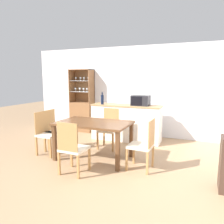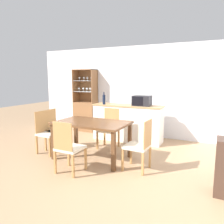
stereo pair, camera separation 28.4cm
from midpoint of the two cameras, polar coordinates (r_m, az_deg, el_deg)
name	(u,v)px [view 2 (the right image)]	position (r m, az deg, el deg)	size (l,w,h in m)	color
ground_plane	(96,168)	(4.20, -2.32, -14.35)	(18.00, 18.00, 0.00)	#A37F5B
wall_back	(142,91)	(6.31, 9.01, 5.31)	(6.80, 0.06, 2.55)	silver
kitchen_counter	(128,123)	(5.82, 5.47, -2.82)	(1.85, 0.53, 0.96)	white
display_cabinet	(86,112)	(6.91, -5.71, -0.03)	(0.70, 0.39, 1.91)	brown
dining_table	(92,127)	(4.47, -3.47, -3.81)	(1.48, 0.92, 0.77)	brown
dining_chair_side_left_far	(56,130)	(5.22, -13.03, -4.56)	(0.43, 0.43, 0.93)	beige
dining_chair_side_left_near	(47,132)	(5.02, -14.99, -5.18)	(0.44, 0.44, 0.93)	beige
dining_chair_head_near	(69,147)	(3.89, -9.22, -9.11)	(0.42, 0.42, 0.93)	beige
dining_chair_side_right_near	(139,145)	(4.00, 9.21, -8.60)	(0.44, 0.44, 0.93)	beige
dining_chair_head_far	(109,129)	(5.21, 0.80, -4.37)	(0.43, 0.43, 0.93)	beige
microwave	(142,101)	(5.61, 9.28, 2.94)	(0.45, 0.34, 0.26)	#232328
wine_bottle	(104,99)	(5.83, -0.72, 3.33)	(0.08, 0.08, 0.32)	#141E38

